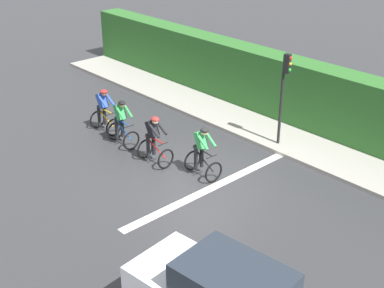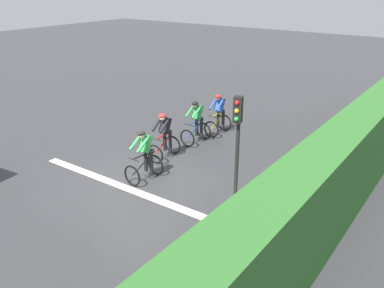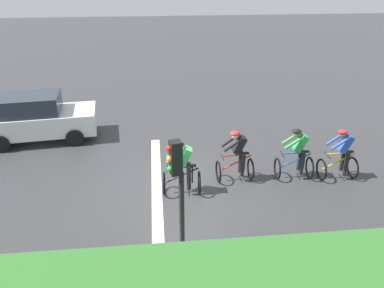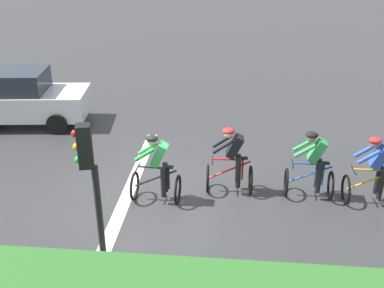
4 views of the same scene
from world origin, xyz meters
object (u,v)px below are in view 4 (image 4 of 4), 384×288
Objects in this scene: cyclist_lead at (374,173)px; cyclist_mid at (231,162)px; cyclist_fourth at (157,170)px; car_white at (20,98)px; cyclist_second at (312,167)px; traffic_light_near_crossing at (93,195)px.

cyclist_lead is 3.19m from cyclist_mid.
cyclist_mid and cyclist_fourth have the same top height.
cyclist_lead is at bearing 86.13° from cyclist_mid.
car_white is (-3.66, -6.79, 0.08)m from cyclist_mid.
traffic_light_near_crossing is at bearing -44.49° from cyclist_second.
cyclist_mid is at bearing -93.87° from cyclist_lead.
cyclist_fourth is 0.50× the size of traffic_light_near_crossing.
cyclist_fourth is at bearing -81.69° from cyclist_second.
cyclist_second is 1.85m from cyclist_mid.
cyclist_lead is at bearing 68.77° from car_white.
cyclist_second is at bearing 135.51° from traffic_light_near_crossing.
car_white is 9.11m from traffic_light_near_crossing.
cyclist_second is 3.56m from cyclist_fourth.
car_white is (-4.22, -5.11, 0.08)m from cyclist_fourth.
traffic_light_near_crossing is at bearing -5.62° from cyclist_fourth.
cyclist_lead is at bearing 94.13° from cyclist_fourth.
car_white is 1.27× the size of traffic_light_near_crossing.
cyclist_mid is (-0.05, -1.85, 0.00)m from cyclist_second.
cyclist_lead and cyclist_fourth have the same top height.
cyclist_lead is 1.34m from cyclist_second.
car_white reaches higher than cyclist_fourth.
cyclist_mid is 0.39× the size of car_white.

